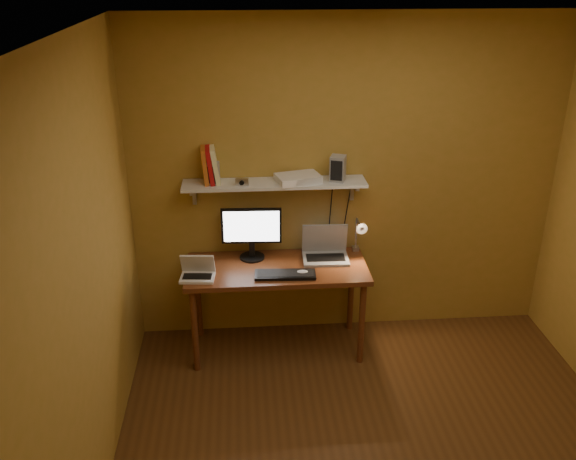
{
  "coord_description": "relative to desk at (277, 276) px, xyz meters",
  "views": [
    {
      "loc": [
        -0.82,
        -2.9,
        2.93
      ],
      "look_at": [
        -0.5,
        1.18,
        1.1
      ],
      "focal_mm": 38.0,
      "sensor_mm": 36.0,
      "label": 1
    }
  ],
  "objects": [
    {
      "name": "keyboard",
      "position": [
        0.05,
        -0.16,
        0.1
      ],
      "size": [
        0.46,
        0.18,
        0.02
      ],
      "primitive_type": "cube",
      "rotation": [
        0.0,
        0.0,
        -0.05
      ],
      "color": "black",
      "rests_on": "desk"
    },
    {
      "name": "monitor",
      "position": [
        -0.19,
        0.16,
        0.32
      ],
      "size": [
        0.47,
        0.21,
        0.42
      ],
      "rotation": [
        0.0,
        0.0,
        -0.05
      ],
      "color": "black",
      "rests_on": "desk"
    },
    {
      "name": "desk_lamp",
      "position": [
        0.66,
        0.13,
        0.29
      ],
      "size": [
        0.09,
        0.23,
        0.38
      ],
      "color": "silver",
      "rests_on": "desk"
    },
    {
      "name": "netbook",
      "position": [
        -0.6,
        -0.13,
        0.14
      ],
      "size": [
        0.27,
        0.2,
        0.18
      ],
      "rotation": [
        0.0,
        0.0,
        -0.09
      ],
      "color": "silver",
      "rests_on": "desk"
    },
    {
      "name": "room",
      "position": [
        0.58,
        -1.28,
        0.64
      ],
      "size": [
        3.44,
        3.24,
        2.64
      ],
      "color": "#573316",
      "rests_on": "ground"
    },
    {
      "name": "speaker_left",
      "position": [
        -0.46,
        0.19,
        0.79
      ],
      "size": [
        0.11,
        0.11,
        0.17
      ],
      "primitive_type": "cube",
      "rotation": [
        0.0,
        0.0,
        -0.17
      ],
      "color": "gray",
      "rests_on": "wall_shelf"
    },
    {
      "name": "wall_shelf",
      "position": [
        0.0,
        0.19,
        0.69
      ],
      "size": [
        1.4,
        0.25,
        0.21
      ],
      "color": "silver",
      "rests_on": "room"
    },
    {
      "name": "books",
      "position": [
        -0.48,
        0.22,
        0.85
      ],
      "size": [
        0.15,
        0.19,
        0.27
      ],
      "color": "#B9591D",
      "rests_on": "wall_shelf"
    },
    {
      "name": "mouse",
      "position": [
        0.19,
        -0.15,
        0.1
      ],
      "size": [
        0.1,
        0.07,
        0.03
      ],
      "primitive_type": "ellipsoid",
      "rotation": [
        0.0,
        0.0,
        -0.05
      ],
      "color": "silver",
      "rests_on": "desk"
    },
    {
      "name": "router",
      "position": [
        0.18,
        0.19,
        0.74
      ],
      "size": [
        0.37,
        0.29,
        0.05
      ],
      "primitive_type": "cube",
      "rotation": [
        0.0,
        0.0,
        0.25
      ],
      "color": "silver",
      "rests_on": "wall_shelf"
    },
    {
      "name": "shelf_camera",
      "position": [
        -0.25,
        0.13,
        0.74
      ],
      "size": [
        0.1,
        0.05,
        0.06
      ],
      "color": "silver",
      "rests_on": "wall_shelf"
    },
    {
      "name": "desk",
      "position": [
        0.0,
        0.0,
        0.0
      ],
      "size": [
        1.4,
        0.6,
        0.75
      ],
      "color": "brown",
      "rests_on": "ground"
    },
    {
      "name": "laptop",
      "position": [
        0.39,
        0.13,
        0.16
      ],
      "size": [
        0.37,
        0.27,
        0.27
      ],
      "rotation": [
        0.0,
        0.0,
        -0.03
      ],
      "color": "gray",
      "rests_on": "desk"
    },
    {
      "name": "speaker_right",
      "position": [
        0.48,
        0.18,
        0.81
      ],
      "size": [
        0.14,
        0.14,
        0.2
      ],
      "primitive_type": "cube",
      "rotation": [
        0.0,
        0.0,
        -0.34
      ],
      "color": "gray",
      "rests_on": "wall_shelf"
    }
  ]
}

